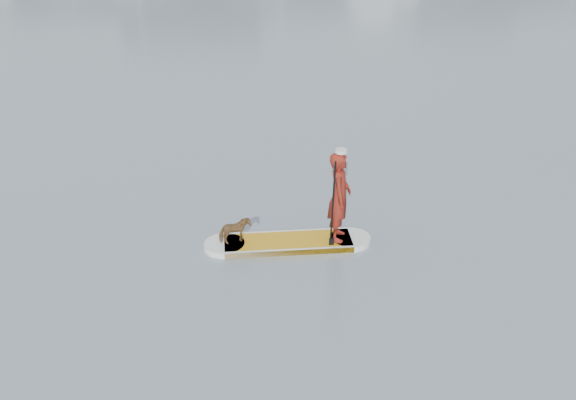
{
  "coord_description": "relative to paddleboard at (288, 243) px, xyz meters",
  "views": [
    {
      "loc": [
        -4.19,
        -13.44,
        6.5
      ],
      "look_at": [
        -3.54,
        -2.56,
        1.0
      ],
      "focal_mm": 40.0,
      "sensor_mm": 36.0,
      "label": 1
    }
  ],
  "objects": [
    {
      "name": "dog",
      "position": [
        -1.04,
        -0.04,
        0.32
      ],
      "size": [
        0.67,
        0.49,
        0.52
      ],
      "primitive_type": "imported",
      "rotation": [
        0.0,
        0.0,
        1.95
      ],
      "color": "brown",
      "rests_on": "paddleboard"
    },
    {
      "name": "paddler",
      "position": [
        0.99,
        0.04,
        0.97
      ],
      "size": [
        0.54,
        0.73,
        1.81
      ],
      "primitive_type": "imported",
      "rotation": [
        0.0,
        0.0,
        1.39
      ],
      "color": "maroon",
      "rests_on": "paddleboard"
    },
    {
      "name": "paddleboard",
      "position": [
        0.0,
        0.0,
        0.0
      ],
      "size": [
        3.3,
        0.89,
        0.12
      ],
      "rotation": [
        0.0,
        0.0,
        0.04
      ],
      "color": "orange",
      "rests_on": "ground"
    },
    {
      "name": "paddle",
      "position": [
        0.83,
        -0.24,
        0.74
      ],
      "size": [
        0.1,
        0.3,
        2.0
      ],
      "rotation": [
        0.0,
        0.0,
        0.04
      ],
      "color": "black",
      "rests_on": "ground"
    },
    {
      "name": "ground",
      "position": [
        3.54,
        2.56,
        -0.06
      ],
      "size": [
        140.0,
        140.0,
        0.0
      ],
      "primitive_type": "plane",
      "color": "slate",
      "rests_on": "ground"
    },
    {
      "name": "white_cap",
      "position": [
        0.99,
        0.04,
        1.91
      ],
      "size": [
        0.22,
        0.22,
        0.07
      ],
      "primitive_type": "cylinder",
      "color": "silver",
      "rests_on": "paddler"
    }
  ]
}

